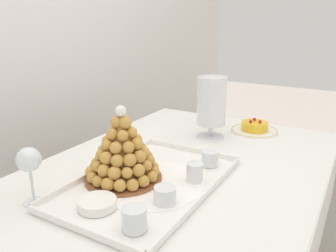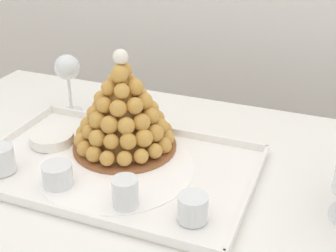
# 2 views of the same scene
# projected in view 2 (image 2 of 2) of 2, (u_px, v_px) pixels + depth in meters

# --- Properties ---
(buffet_table) EXTENTS (1.41, 0.90, 0.80)m
(buffet_table) POSITION_uv_depth(u_px,v_px,m) (161.00, 224.00, 0.97)
(buffet_table) COLOR brown
(buffet_table) RESTS_ON ground_plane
(serving_tray) EXTENTS (0.58, 0.37, 0.02)m
(serving_tray) POSITION_uv_depth(u_px,v_px,m) (116.00, 167.00, 0.97)
(serving_tray) COLOR white
(serving_tray) RESTS_ON buffet_table
(croquembouche) EXTENTS (0.24, 0.24, 0.23)m
(croquembouche) POSITION_uv_depth(u_px,v_px,m) (124.00, 113.00, 1.01)
(croquembouche) COLOR brown
(croquembouche) RESTS_ON serving_tray
(dessert_cup_left) EXTENTS (0.06, 0.06, 0.06)m
(dessert_cup_left) POSITION_uv_depth(u_px,v_px,m) (0.00, 160.00, 0.95)
(dessert_cup_left) COLOR silver
(dessert_cup_left) RESTS_ON serving_tray
(dessert_cup_mid_left) EXTENTS (0.06, 0.06, 0.05)m
(dessert_cup_mid_left) POSITION_uv_depth(u_px,v_px,m) (58.00, 175.00, 0.90)
(dessert_cup_mid_left) COLOR silver
(dessert_cup_mid_left) RESTS_ON serving_tray
(dessert_cup_centre) EXTENTS (0.05, 0.05, 0.06)m
(dessert_cup_centre) POSITION_uv_depth(u_px,v_px,m) (125.00, 193.00, 0.84)
(dessert_cup_centre) COLOR silver
(dessert_cup_centre) RESTS_ON serving_tray
(dessert_cup_mid_right) EXTENTS (0.05, 0.05, 0.05)m
(dessert_cup_mid_right) POSITION_uv_depth(u_px,v_px,m) (193.00, 209.00, 0.81)
(dessert_cup_mid_right) COLOR silver
(dessert_cup_mid_right) RESTS_ON serving_tray
(creme_brulee_ramekin) EXTENTS (0.10, 0.10, 0.02)m
(creme_brulee_ramekin) POSITION_uv_depth(u_px,v_px,m) (52.00, 138.00, 1.06)
(creme_brulee_ramekin) COLOR white
(creme_brulee_ramekin) RESTS_ON serving_tray
(wine_glass) EXTENTS (0.07, 0.07, 0.16)m
(wine_glass) POSITION_uv_depth(u_px,v_px,m) (67.00, 70.00, 1.18)
(wine_glass) COLOR silver
(wine_glass) RESTS_ON buffet_table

